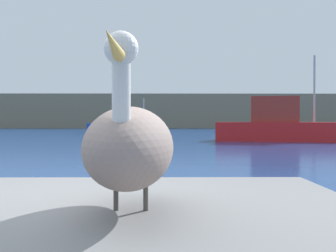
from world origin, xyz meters
The scene contains 4 objects.
hillside_backdrop centered at (0.00, 65.11, 2.72)m, with size 140.00×13.84×5.43m, color #7F755B.
pelican centered at (0.72, -0.74, 1.16)m, with size 0.52×1.43×0.97m.
fishing_boat_blue centered at (-3.07, 37.64, 0.81)m, with size 7.17×2.06×3.55m.
fishing_boat_red centered at (7.78, 21.04, 0.98)m, with size 7.62×3.68×5.20m.
Camera 1 is at (0.93, -3.01, 1.30)m, focal length 42.03 mm.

